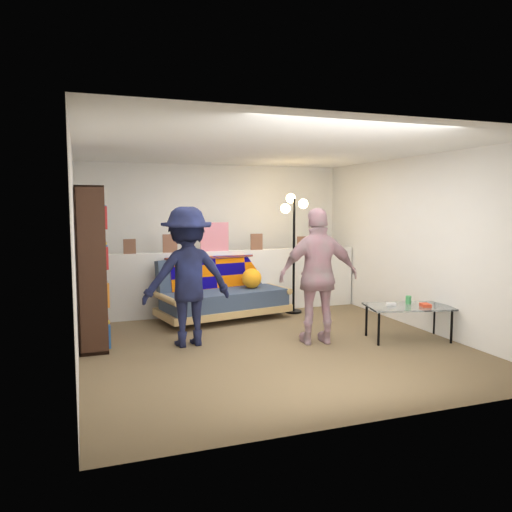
{
  "coord_description": "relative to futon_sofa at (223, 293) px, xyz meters",
  "views": [
    {
      "loc": [
        -2.2,
        -5.78,
        1.72
      ],
      "look_at": [
        0.0,
        0.4,
        1.05
      ],
      "focal_mm": 35.0,
      "sensor_mm": 36.0,
      "label": 1
    }
  ],
  "objects": [
    {
      "name": "ground",
      "position": [
        0.18,
        -1.41,
        -0.39
      ],
      "size": [
        5.0,
        5.0,
        0.0
      ],
      "primitive_type": "plane",
      "color": "brown",
      "rests_on": "ground"
    },
    {
      "name": "room_shell",
      "position": [
        0.18,
        -0.94,
        1.28
      ],
      "size": [
        4.6,
        5.05,
        2.45
      ],
      "color": "silver",
      "rests_on": "ground"
    },
    {
      "name": "half_wall_ledge",
      "position": [
        0.18,
        0.39,
        0.11
      ],
      "size": [
        4.45,
        0.15,
        1.0
      ],
      "primitive_type": "cube",
      "color": "silver",
      "rests_on": "ground"
    },
    {
      "name": "ledge_decor",
      "position": [
        -0.05,
        0.37,
        0.79
      ],
      "size": [
        2.97,
        0.02,
        0.45
      ],
      "color": "brown",
      "rests_on": "half_wall_ledge"
    },
    {
      "name": "futon_sofa",
      "position": [
        0.0,
        0.0,
        0.0
      ],
      "size": [
        2.07,
        1.26,
        0.83
      ],
      "color": "tan",
      "rests_on": "ground"
    },
    {
      "name": "bookshelf",
      "position": [
        -1.91,
        -0.84,
        0.52
      ],
      "size": [
        0.32,
        0.97,
        1.94
      ],
      "color": "black",
      "rests_on": "ground"
    },
    {
      "name": "coffee_table",
      "position": [
        1.92,
        -1.94,
        0.02
      ],
      "size": [
        1.15,
        0.8,
        0.54
      ],
      "color": "black",
      "rests_on": "ground"
    },
    {
      "name": "floor_lamp",
      "position": [
        1.19,
        0.07,
        0.96
      ],
      "size": [
        0.44,
        0.36,
        1.9
      ],
      "color": "black",
      "rests_on": "ground"
    },
    {
      "name": "person_left",
      "position": [
        -0.79,
        -1.23,
        0.47
      ],
      "size": [
        1.15,
        0.72,
        1.7
      ],
      "primitive_type": "imported",
      "rotation": [
        0.0,
        0.0,
        3.22
      ],
      "color": "black",
      "rests_on": "ground"
    },
    {
      "name": "person_right",
      "position": [
        0.75,
        -1.7,
        0.46
      ],
      "size": [
        1.05,
        0.57,
        1.69
      ],
      "primitive_type": "imported",
      "rotation": [
        0.0,
        0.0,
        2.97
      ],
      "color": "pink",
      "rests_on": "ground"
    }
  ]
}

